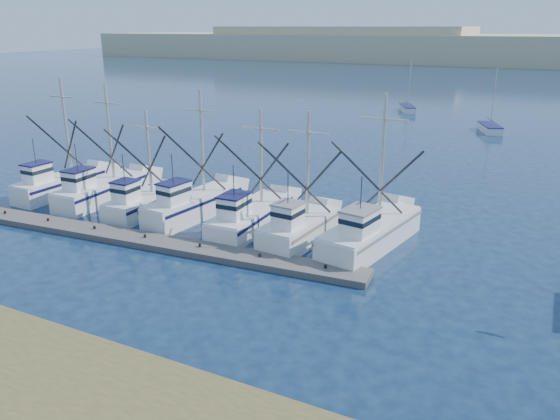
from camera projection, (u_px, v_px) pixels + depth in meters
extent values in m
plane|color=#0D1B3A|center=(221.00, 329.00, 24.84)|extent=(500.00, 500.00, 0.00)
cube|color=#5F5955|center=(145.00, 240.00, 34.58)|extent=(29.11, 3.97, 0.39)
cube|color=tan|center=(528.00, 49.00, 201.03)|extent=(360.00, 60.00, 10.00)
cube|color=white|center=(60.00, 186.00, 44.32)|extent=(2.43, 7.84, 1.51)
cube|color=white|center=(37.00, 174.00, 42.15)|extent=(1.37, 1.92, 1.50)
cylinder|color=#B7B2A8|center=(66.00, 126.00, 43.96)|extent=(0.22, 0.22, 7.82)
cube|color=white|center=(102.00, 192.00, 42.80)|extent=(2.92, 8.55, 1.48)
cube|color=white|center=(79.00, 180.00, 40.50)|extent=(1.55, 2.13, 1.50)
cylinder|color=#B7B2A8|center=(109.00, 132.00, 42.59)|extent=(0.22, 0.22, 7.51)
cube|color=white|center=(143.00, 205.00, 39.86)|extent=(2.50, 6.42, 1.33)
cube|color=white|center=(126.00, 192.00, 38.02)|extent=(1.40, 1.59, 1.50)
cylinder|color=#B7B2A8|center=(149.00, 152.00, 39.59)|extent=(0.22, 0.22, 6.10)
cube|color=white|center=(194.00, 207.00, 39.01)|extent=(3.19, 8.52, 1.61)
cube|color=white|center=(174.00, 194.00, 36.71)|extent=(1.53, 2.16, 1.50)
cylinder|color=#B7B2A8|center=(202.00, 142.00, 38.78)|extent=(0.22, 0.22, 7.37)
cube|color=white|center=(251.00, 218.00, 37.13)|extent=(2.78, 8.57, 1.36)
cube|color=white|center=(234.00, 207.00, 34.83)|extent=(1.52, 2.12, 1.50)
cylinder|color=#B7B2A8|center=(261.00, 157.00, 37.09)|extent=(0.22, 0.22, 6.53)
cube|color=white|center=(299.00, 231.00, 34.61)|extent=(3.06, 6.84, 1.51)
cube|color=white|center=(288.00, 216.00, 32.68)|extent=(1.58, 1.74, 1.50)
cylinder|color=#B7B2A8|center=(308.00, 164.00, 34.26)|extent=(0.22, 0.22, 6.68)
cube|color=white|center=(371.00, 235.00, 33.79)|extent=(4.16, 9.41, 1.61)
cube|color=white|center=(360.00, 223.00, 31.32)|extent=(1.90, 2.45, 1.50)
cylinder|color=#B7B2A8|center=(382.00, 156.00, 33.62)|extent=(0.22, 0.22, 7.70)
cube|color=white|center=(490.00, 129.00, 70.90)|extent=(3.78, 5.89, 0.90)
cylinder|color=#B7B2A8|center=(494.00, 97.00, 69.86)|extent=(0.12, 0.12, 7.20)
cube|color=white|center=(407.00, 109.00, 88.00)|extent=(3.99, 6.29, 0.90)
cylinder|color=#B7B2A8|center=(410.00, 83.00, 86.96)|extent=(0.12, 0.12, 7.20)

